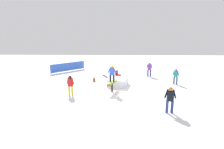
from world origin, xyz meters
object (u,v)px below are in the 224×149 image
at_px(bystander_teal, 176,76).
at_px(bystander_black, 170,99).
at_px(folding_chair, 118,75).
at_px(loose_snowboard_navy, 105,76).
at_px(main_rider_on_rail, 112,74).
at_px(bystander_purple, 149,69).
at_px(backpack_on_snow, 94,80).
at_px(bystander_red, 70,84).
at_px(rail_feature, 112,84).

bearing_deg(bystander_teal, bystander_black, -78.40).
distance_m(bystander_black, folding_chair, 8.53).
bearing_deg(loose_snowboard_navy, folding_chair, 22.28).
bearing_deg(main_rider_on_rail, bystander_purple, 163.24).
bearing_deg(backpack_on_snow, folding_chair, 108.05).
bearing_deg(main_rider_on_rail, folding_chair, -168.39).
distance_m(bystander_black, backpack_on_snow, 8.72).
xyz_separation_m(bystander_red, backpack_on_snow, (-4.21, 1.12, -0.64)).
bearing_deg(bystander_red, loose_snowboard_navy, -87.23).
distance_m(bystander_black, loose_snowboard_navy, 10.27).
height_order(bystander_teal, bystander_red, bystander_red).
distance_m(bystander_black, bystander_teal, 6.62).
bearing_deg(folding_chair, bystander_teal, -74.19).
bearing_deg(bystander_red, bystander_black, 175.29).
xyz_separation_m(main_rider_on_rail, bystander_purple, (-5.60, 3.81, -0.54)).
bearing_deg(bystander_red, folding_chair, -103.04).
bearing_deg(main_rider_on_rail, bystander_teal, 131.03).
distance_m(bystander_teal, backpack_on_snow, 7.46).
height_order(main_rider_on_rail, bystander_red, main_rider_on_rail).
distance_m(main_rider_on_rail, backpack_on_snow, 3.95).
distance_m(main_rider_on_rail, folding_chair, 4.40).
distance_m(rail_feature, backpack_on_snow, 3.79).
bearing_deg(rail_feature, folding_chair, -171.44).
height_order(rail_feature, backpack_on_snow, rail_feature).
bearing_deg(bystander_black, rail_feature, -43.94).
xyz_separation_m(bystander_teal, backpack_on_snow, (-0.86, -7.39, -0.61)).
bearing_deg(folding_chair, main_rider_on_rail, -150.41).
height_order(main_rider_on_rail, bystander_teal, main_rider_on_rail).
bearing_deg(bystander_black, bystander_purple, -88.18).
xyz_separation_m(bystander_purple, loose_snowboard_navy, (0.03, -4.73, -0.84)).
relative_size(main_rider_on_rail, folding_chair, 1.56).
height_order(bystander_red, loose_snowboard_navy, bystander_red).
bearing_deg(bystander_teal, rail_feature, -124.39).
bearing_deg(bystander_teal, backpack_on_snow, -154.60).
relative_size(rail_feature, bystander_purple, 1.25).
relative_size(bystander_black, folding_chair, 1.67).
distance_m(main_rider_on_rail, bystander_black, 5.02).
distance_m(bystander_teal, bystander_red, 9.15).
bearing_deg(bystander_purple, folding_chair, 24.54).
bearing_deg(bystander_black, loose_snowboard_navy, -60.68).
bearing_deg(rail_feature, bystander_red, -58.10).
height_order(bystander_red, folding_chair, bystander_red).
height_order(bystander_black, folding_chair, bystander_black).
relative_size(bystander_purple, folding_chair, 1.72).
bearing_deg(bystander_purple, backpack_on_snow, 25.25).
xyz_separation_m(bystander_purple, bystander_red, (6.53, -6.74, -0.04)).
relative_size(main_rider_on_rail, bystander_black, 0.94).
height_order(folding_chair, backpack_on_snow, folding_chair).
relative_size(bystander_teal, bystander_red, 0.96).
xyz_separation_m(bystander_black, bystander_teal, (-6.20, 2.31, -0.05)).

